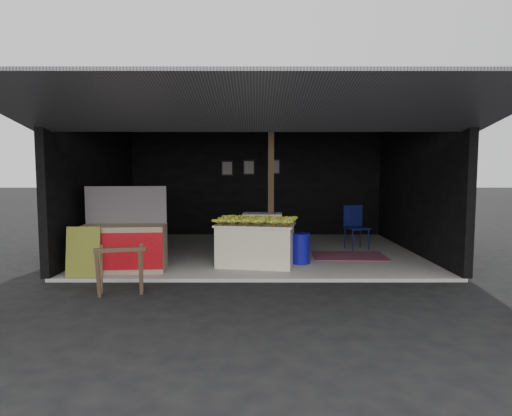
{
  "coord_description": "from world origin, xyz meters",
  "views": [
    {
      "loc": [
        -0.02,
        -6.93,
        1.84
      ],
      "look_at": [
        -0.01,
        1.55,
        1.1
      ],
      "focal_mm": 30.0,
      "sensor_mm": 36.0,
      "label": 1
    }
  ],
  "objects_px": {
    "plastic_chair": "(355,223)",
    "sawhorse": "(120,265)",
    "white_crate": "(262,235)",
    "water_barrel": "(300,249)",
    "banana_table": "(256,244)",
    "neighbor_stall": "(124,245)"
  },
  "relations": [
    {
      "from": "banana_table",
      "to": "plastic_chair",
      "type": "bearing_deg",
      "value": 47.15
    },
    {
      "from": "plastic_chair",
      "to": "banana_table",
      "type": "bearing_deg",
      "value": -156.15
    },
    {
      "from": "sawhorse",
      "to": "water_barrel",
      "type": "relative_size",
      "value": 1.37
    },
    {
      "from": "neighbor_stall",
      "to": "plastic_chair",
      "type": "xyz_separation_m",
      "value": [
        4.62,
        2.16,
        0.13
      ]
    },
    {
      "from": "plastic_chair",
      "to": "sawhorse",
      "type": "bearing_deg",
      "value": -154.18
    },
    {
      "from": "white_crate",
      "to": "sawhorse",
      "type": "height_order",
      "value": "white_crate"
    },
    {
      "from": "white_crate",
      "to": "sawhorse",
      "type": "bearing_deg",
      "value": -126.28
    },
    {
      "from": "white_crate",
      "to": "water_barrel",
      "type": "relative_size",
      "value": 1.62
    },
    {
      "from": "neighbor_stall",
      "to": "plastic_chair",
      "type": "distance_m",
      "value": 5.1
    },
    {
      "from": "neighbor_stall",
      "to": "water_barrel",
      "type": "distance_m",
      "value": 3.26
    },
    {
      "from": "sawhorse",
      "to": "neighbor_stall",
      "type": "bearing_deg",
      "value": 92.03
    },
    {
      "from": "banana_table",
      "to": "neighbor_stall",
      "type": "height_order",
      "value": "neighbor_stall"
    },
    {
      "from": "banana_table",
      "to": "white_crate",
      "type": "bearing_deg",
      "value": 90.7
    },
    {
      "from": "banana_table",
      "to": "water_barrel",
      "type": "distance_m",
      "value": 0.88
    },
    {
      "from": "water_barrel",
      "to": "sawhorse",
      "type": "bearing_deg",
      "value": -145.73
    },
    {
      "from": "white_crate",
      "to": "plastic_chair",
      "type": "xyz_separation_m",
      "value": [
        2.13,
        0.86,
        0.14
      ]
    },
    {
      "from": "plastic_chair",
      "to": "water_barrel",
      "type": "bearing_deg",
      "value": -145.9
    },
    {
      "from": "white_crate",
      "to": "neighbor_stall",
      "type": "distance_m",
      "value": 2.8
    },
    {
      "from": "water_barrel",
      "to": "plastic_chair",
      "type": "bearing_deg",
      "value": 47.57
    },
    {
      "from": "banana_table",
      "to": "sawhorse",
      "type": "bearing_deg",
      "value": -128.76
    },
    {
      "from": "water_barrel",
      "to": "plastic_chair",
      "type": "height_order",
      "value": "plastic_chair"
    },
    {
      "from": "banana_table",
      "to": "water_barrel",
      "type": "height_order",
      "value": "banana_table"
    }
  ]
}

